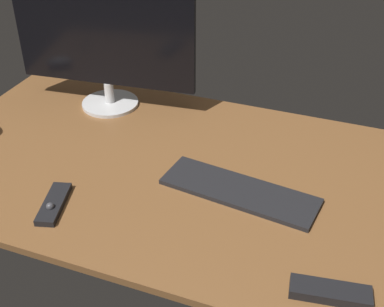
% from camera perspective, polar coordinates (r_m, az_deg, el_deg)
% --- Properties ---
extents(desk, '(1.40, 0.84, 0.02)m').
position_cam_1_polar(desk, '(1.47, -2.89, -1.62)').
color(desk, brown).
rests_on(desk, ground).
extents(monitor, '(0.59, 0.19, 0.45)m').
position_cam_1_polar(monitor, '(1.68, -9.65, 12.62)').
color(monitor, silver).
rests_on(monitor, desk).
extents(keyboard, '(0.42, 0.18, 0.01)m').
position_cam_1_polar(keyboard, '(1.36, 5.21, -4.12)').
color(keyboard, black).
rests_on(keyboard, desk).
extents(media_remote, '(0.09, 0.16, 0.03)m').
position_cam_1_polar(media_remote, '(1.36, -14.89, -5.35)').
color(media_remote, black).
rests_on(media_remote, desk).
extents(tv_remote, '(0.17, 0.08, 0.02)m').
position_cam_1_polar(tv_remote, '(1.14, 14.88, -14.44)').
color(tv_remote, black).
rests_on(tv_remote, desk).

